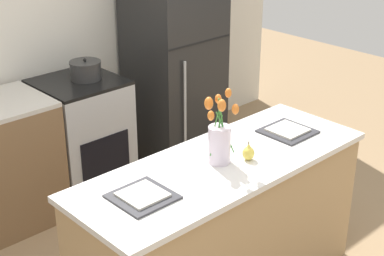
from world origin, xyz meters
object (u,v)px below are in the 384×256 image
flower_vase (219,138)px  pear_figurine (248,152)px  stove_range (83,137)px  cooking_pot (86,70)px  plate_setting_right (287,131)px  plate_setting_left (142,196)px  refrigerator (174,59)px

flower_vase → pear_figurine: size_ratio=3.81×
stove_range → cooking_pot: 0.53m
flower_vase → cooking_pot: bearing=83.2°
flower_vase → pear_figurine: bearing=-32.4°
stove_range → plate_setting_right: size_ratio=3.25×
pear_figurine → plate_setting_left: 0.69m
stove_range → plate_setting_left: 1.78m
flower_vase → refrigerator: bearing=56.0°
stove_range → flower_vase: 1.69m
stove_range → plate_setting_right: 1.72m
plate_setting_right → flower_vase: bearing=179.4°
plate_setting_left → refrigerator: bearing=44.7°
stove_range → refrigerator: refrigerator is taller
refrigerator → pear_figurine: (-0.93, -1.68, 0.05)m
pear_figurine → cooking_pot: bearing=88.4°
refrigerator → flower_vase: bearing=-124.0°
pear_figurine → plate_setting_right: 0.45m
plate_setting_right → cooking_pot: size_ratio=1.20×
refrigerator → plate_setting_right: (-0.49, -1.60, 0.02)m
flower_vase → plate_setting_left: size_ratio=1.49×
stove_range → pear_figurine: size_ratio=8.29×
flower_vase → plate_setting_left: 0.56m
flower_vase → plate_setting_right: (0.59, -0.01, -0.13)m
stove_range → pear_figurine: (0.02, -1.68, 0.47)m
refrigerator → pear_figurine: bearing=-119.0°
plate_setting_left → stove_range: bearing=67.4°
pear_figurine → plate_setting_left: bearing=173.1°
pear_figurine → refrigerator: bearing=61.0°
flower_vase → stove_range: bearing=85.6°
stove_range → refrigerator: size_ratio=0.52×
plate_setting_left → plate_setting_right: 1.13m
plate_setting_right → cooking_pot: cooking_pot is taller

